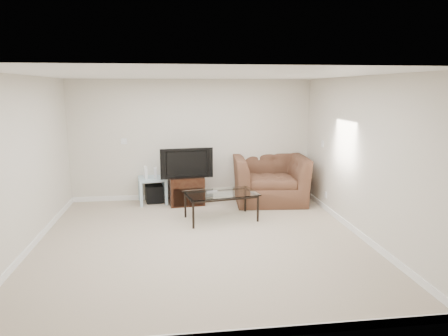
{
  "coord_description": "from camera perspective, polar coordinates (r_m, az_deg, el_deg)",
  "views": [
    {
      "loc": [
        -0.4,
        -5.8,
        2.31
      ],
      "look_at": [
        0.5,
        1.2,
        0.9
      ],
      "focal_mm": 32.0,
      "sensor_mm": 36.0,
      "label": 1
    }
  ],
  "objects": [
    {
      "name": "subwoofer",
      "position": [
        8.36,
        -9.92,
        -3.6
      ],
      "size": [
        0.4,
        0.4,
        0.34
      ],
      "primitive_type": "cube",
      "rotation": [
        0.0,
        0.0,
        0.16
      ],
      "color": "black",
      "rests_on": "floor"
    },
    {
      "name": "television",
      "position": [
        7.96,
        -5.45,
        0.81
      ],
      "size": [
        0.98,
        0.3,
        0.6
      ],
      "primitive_type": "imported",
      "rotation": [
        0.0,
        0.0,
        0.11
      ],
      "color": "black",
      "rests_on": "tv_stand"
    },
    {
      "name": "plate_back",
      "position": [
        8.42,
        -14.12,
        3.72
      ],
      "size": [
        0.12,
        0.02,
        0.12
      ],
      "primitive_type": "cube",
      "color": "white",
      "rests_on": "wall_back"
    },
    {
      "name": "wall_right",
      "position": [
        6.57,
        18.98,
        1.4
      ],
      "size": [
        0.02,
        5.0,
        2.5
      ],
      "primitive_type": "cube",
      "color": "silver",
      "rests_on": "ground"
    },
    {
      "name": "wall_back",
      "position": [
        8.38,
        -4.54,
        3.99
      ],
      "size": [
        5.0,
        0.02,
        2.5
      ],
      "primitive_type": "cube",
      "color": "silver",
      "rests_on": "ground"
    },
    {
      "name": "game_console",
      "position": [
        8.2,
        -11.15,
        -0.62
      ],
      "size": [
        0.09,
        0.18,
        0.24
      ],
      "primitive_type": "cube",
      "rotation": [
        0.0,
        0.0,
        0.22
      ],
      "color": "white",
      "rests_on": "side_table"
    },
    {
      "name": "dvd_player",
      "position": [
        8.03,
        -5.39,
        -1.98
      ],
      "size": [
        0.39,
        0.3,
        0.05
      ],
      "primitive_type": "cube",
      "rotation": [
        0.0,
        0.0,
        0.13
      ],
      "color": "black",
      "rests_on": "tv_stand"
    },
    {
      "name": "game_case",
      "position": [
        8.22,
        -9.77,
        -0.66
      ],
      "size": [
        0.06,
        0.16,
        0.21
      ],
      "primitive_type": "cube",
      "rotation": [
        0.0,
        0.0,
        0.06
      ],
      "color": "silver",
      "rests_on": "side_table"
    },
    {
      "name": "side_table",
      "position": [
        8.31,
        -10.15,
        -3.13
      ],
      "size": [
        0.62,
        0.62,
        0.53
      ],
      "primitive_type": null,
      "rotation": [
        0.0,
        0.0,
        0.13
      ],
      "color": "silver",
      "rests_on": "floor"
    },
    {
      "name": "plate_right_outlet",
      "position": [
        7.92,
        14.35,
        -3.76
      ],
      "size": [
        0.02,
        0.08,
        0.12
      ],
      "primitive_type": "cube",
      "color": "white",
      "rests_on": "wall_right"
    },
    {
      "name": "tv_stand",
      "position": [
        8.11,
        -5.41,
        -3.22
      ],
      "size": [
        0.74,
        0.56,
        0.57
      ],
      "primitive_type": null,
      "rotation": [
        0.0,
        0.0,
        0.13
      ],
      "color": "black",
      "rests_on": "floor"
    },
    {
      "name": "ceiling",
      "position": [
        5.82,
        -3.47,
        13.16
      ],
      "size": [
        5.0,
        5.0,
        0.0
      ],
      "primitive_type": "plane",
      "color": "white",
      "rests_on": "ground"
    },
    {
      "name": "wall_left",
      "position": [
        6.26,
        -26.81,
        0.33
      ],
      "size": [
        0.02,
        5.0,
        2.5
      ],
      "primitive_type": "cube",
      "color": "silver",
      "rests_on": "ground"
    },
    {
      "name": "plate_right_switch",
      "position": [
        8.01,
        13.9,
        3.36
      ],
      "size": [
        0.02,
        0.09,
        0.13
      ],
      "primitive_type": "cube",
      "color": "white",
      "rests_on": "wall_right"
    },
    {
      "name": "recliner",
      "position": [
        8.26,
        6.53,
        -0.43
      ],
      "size": [
        1.54,
        1.07,
        1.28
      ],
      "primitive_type": "imported",
      "rotation": [
        0.0,
        0.0,
        -0.08
      ],
      "color": "brown",
      "rests_on": "floor"
    },
    {
      "name": "coffee_table",
      "position": [
        7.15,
        -0.43,
        -5.48
      ],
      "size": [
        1.36,
        0.92,
        0.49
      ],
      "primitive_type": null,
      "rotation": [
        0.0,
        0.0,
        0.18
      ],
      "color": "black",
      "rests_on": "floor"
    },
    {
      "name": "remote",
      "position": [
        7.14,
        -1.72,
        -3.37
      ],
      "size": [
        0.2,
        0.08,
        0.02
      ],
      "primitive_type": "cube",
      "rotation": [
        0.0,
        0.0,
        0.14
      ],
      "color": "#B2B2B7",
      "rests_on": "coffee_table"
    },
    {
      "name": "floor",
      "position": [
        6.25,
        -3.2,
        -10.39
      ],
      "size": [
        5.0,
        5.0,
        0.0
      ],
      "primitive_type": "plane",
      "color": "tan",
      "rests_on": "ground"
    }
  ]
}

